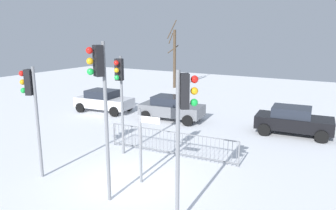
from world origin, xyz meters
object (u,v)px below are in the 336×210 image
(direction_sign_post, at_px, (142,142))
(car_black_trailing, at_px, (293,120))
(bare_tree_left, at_px, (174,57))
(car_grey_near, at_px, (171,108))
(traffic_light_rear_right, at_px, (100,88))
(traffic_light_mid_left, at_px, (31,97))
(traffic_light_mid_right, at_px, (120,84))
(car_white_far, at_px, (104,100))
(traffic_light_foreground_right, at_px, (184,114))

(direction_sign_post, xyz_separation_m, car_black_trailing, (3.67, 8.53, -0.76))
(bare_tree_left, bearing_deg, car_grey_near, -62.21)
(traffic_light_rear_right, relative_size, car_grey_near, 1.26)
(traffic_light_mid_left, bearing_deg, car_grey_near, -26.12)
(traffic_light_mid_right, distance_m, traffic_light_mid_left, 3.57)
(car_black_trailing, relative_size, car_grey_near, 0.99)
(car_black_trailing, xyz_separation_m, bare_tree_left, (-12.48, 9.89, 2.16))
(traffic_light_mid_left, bearing_deg, bare_tree_left, -9.22)
(traffic_light_mid_left, height_order, car_white_far, traffic_light_mid_left)
(car_black_trailing, height_order, car_grey_near, same)
(traffic_light_foreground_right, xyz_separation_m, traffic_light_rear_right, (-2.71, -0.07, 0.47))
(traffic_light_foreground_right, relative_size, bare_tree_left, 0.68)
(traffic_light_rear_right, distance_m, direction_sign_post, 2.71)
(traffic_light_foreground_right, xyz_separation_m, car_black_trailing, (1.27, 10.11, -2.41))
(direction_sign_post, relative_size, car_white_far, 0.69)
(traffic_light_mid_right, bearing_deg, traffic_light_mid_left, 54.98)
(traffic_light_rear_right, bearing_deg, car_white_far, -21.78)
(traffic_light_rear_right, bearing_deg, car_grey_near, -45.49)
(traffic_light_rear_right, distance_m, car_black_trailing, 11.31)
(traffic_light_foreground_right, distance_m, car_grey_near, 11.30)
(traffic_light_mid_left, bearing_deg, car_black_trailing, -59.85)
(car_grey_near, relative_size, bare_tree_left, 0.62)
(traffic_light_mid_right, height_order, car_white_far, traffic_light_mid_right)
(car_grey_near, bearing_deg, traffic_light_mid_left, -98.35)
(traffic_light_rear_right, bearing_deg, bare_tree_left, -39.73)
(traffic_light_rear_right, height_order, car_white_far, traffic_light_rear_right)
(traffic_light_mid_right, xyz_separation_m, bare_tree_left, (-6.49, 16.62, -0.21))
(bare_tree_left, bearing_deg, traffic_light_mid_right, -68.68)
(car_black_trailing, bearing_deg, traffic_light_mid_right, -136.39)
(traffic_light_rear_right, height_order, direction_sign_post, traffic_light_rear_right)
(traffic_light_foreground_right, distance_m, car_black_trailing, 10.47)
(traffic_light_rear_right, height_order, car_grey_near, traffic_light_rear_right)
(car_grey_near, bearing_deg, traffic_light_rear_right, -78.76)
(traffic_light_rear_right, distance_m, bare_tree_left, 21.81)
(traffic_light_mid_left, xyz_separation_m, car_grey_near, (0.40, 9.41, -2.23))
(traffic_light_mid_right, height_order, traffic_light_mid_left, traffic_light_mid_right)
(traffic_light_mid_right, xyz_separation_m, car_grey_near, (-0.94, 6.10, -2.38))
(traffic_light_foreground_right, distance_m, traffic_light_mid_right, 5.81)
(traffic_light_mid_right, height_order, traffic_light_rear_right, traffic_light_rear_right)
(traffic_light_foreground_right, relative_size, traffic_light_rear_right, 0.87)
(traffic_light_mid_right, bearing_deg, traffic_light_foreground_right, 131.42)
(direction_sign_post, bearing_deg, traffic_light_rear_right, -108.18)
(traffic_light_mid_right, bearing_deg, bare_tree_left, -81.63)
(traffic_light_mid_left, xyz_separation_m, bare_tree_left, (-5.14, 19.93, -0.07))
(car_black_trailing, bearing_deg, traffic_light_foreground_right, -101.89)
(traffic_light_mid_left, relative_size, car_white_far, 1.04)
(traffic_light_mid_right, relative_size, car_white_far, 1.09)
(traffic_light_foreground_right, height_order, direction_sign_post, traffic_light_foreground_right)
(direction_sign_post, height_order, car_white_far, direction_sign_post)
(traffic_light_mid_right, xyz_separation_m, car_black_trailing, (5.99, 6.73, -2.38))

